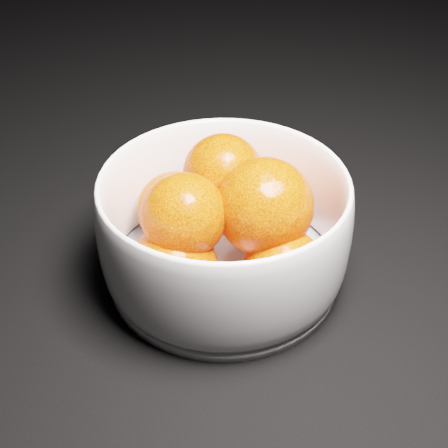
# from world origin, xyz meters

# --- Properties ---
(bowl) EXTENTS (0.20, 0.20, 0.10)m
(bowl) POSITION_xyz_m (-0.25, -0.18, 0.05)
(bowl) COLOR white
(bowl) RESTS_ON ground
(orange_pile) EXTENTS (0.16, 0.16, 0.11)m
(orange_pile) POSITION_xyz_m (-0.25, -0.18, 0.06)
(orange_pile) COLOR #E7410C
(orange_pile) RESTS_ON bowl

